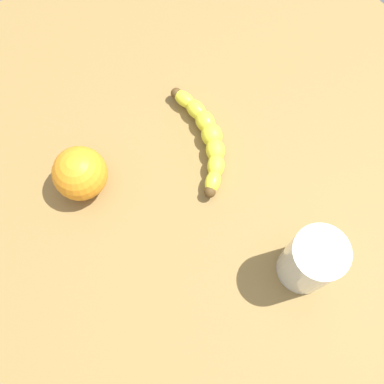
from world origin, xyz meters
The scene contains 4 objects.
wooden_tabletop centered at (0.00, 0.00, 1.50)cm, with size 120.00×120.00×3.00cm, color olive.
banana centered at (-15.25, -12.34, 4.72)cm, with size 10.44×19.21×3.44cm.
smoothie_glass centered at (-12.35, 13.10, 8.67)cm, with size 7.62×7.62×11.56cm.
orange_fruit centered at (4.42, -19.06, 7.21)cm, with size 8.42×8.42×8.42cm, color orange.
Camera 1 is at (8.45, 12.18, 70.51)cm, focal length 42.16 mm.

